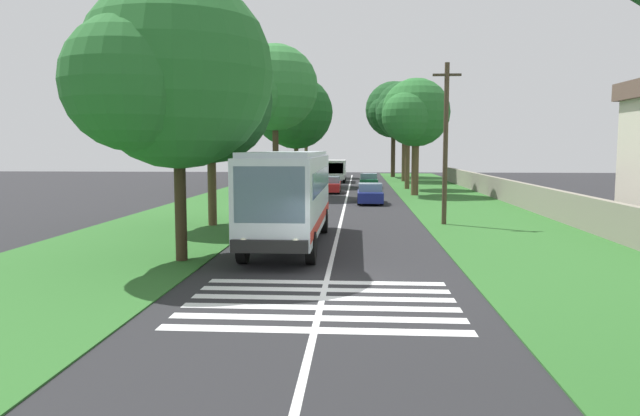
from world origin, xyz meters
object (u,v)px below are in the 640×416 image
roadside_tree_left_3 (205,104)px  roadside_tree_left_4 (172,78)px  trailing_car_0 (370,194)px  roadside_tree_right_3 (392,111)px  trailing_car_2 (369,181)px  trailing_minibus_0 (336,169)px  roadside_tree_left_0 (272,90)px  trailing_car_1 (330,185)px  roadside_tree_right_0 (403,113)px  roadside_tree_right_1 (414,115)px  roadside_tree_left_2 (294,115)px  roadside_tree_right_4 (406,110)px  coach_bus (290,192)px  utility_pole (446,142)px  roadside_tree_left_1 (304,114)px

roadside_tree_left_3 → roadside_tree_left_4: 9.13m
trailing_car_0 → roadside_tree_right_3: bearing=-5.4°
trailing_car_2 → roadside_tree_right_3: size_ratio=0.34×
trailing_minibus_0 → roadside_tree_left_0: 22.41m
trailing_car_1 → roadside_tree_right_0: (18.24, -7.58, 7.33)m
roadside_tree_right_1 → roadside_tree_right_3: size_ratio=0.75×
roadside_tree_left_3 → trailing_car_1: bearing=-12.6°
trailing_car_0 → roadside_tree_left_2: size_ratio=0.39×
roadside_tree_right_0 → trailing_car_0: bearing=171.3°
roadside_tree_left_2 → roadside_tree_right_4: (-3.84, -11.04, 0.23)m
coach_bus → roadside_tree_right_3: roadside_tree_right_3 is taller
trailing_car_0 → roadside_tree_right_0: size_ratio=0.37×
roadside_tree_right_0 → roadside_tree_right_4: size_ratio=1.16×
coach_bus → trailing_car_2: (35.02, -3.73, -1.48)m
roadside_tree_left_0 → roadside_tree_right_0: (22.41, -11.98, -0.49)m
coach_bus → roadside_tree_right_0: (46.16, -7.84, 5.85)m
coach_bus → utility_pole: size_ratio=1.39×
trailing_car_0 → trailing_minibus_0: trailing_minibus_0 is taller
roadside_tree_right_3 → utility_pole: (-49.62, 0.12, -4.63)m
coach_bus → utility_pole: 9.91m
roadside_tree_left_1 → roadside_tree_left_4: bearing=-179.0°
trailing_car_2 → roadside_tree_right_4: size_ratio=0.43×
utility_pole → roadside_tree_right_0: bearing=-1.1°
roadside_tree_right_4 → coach_bus: bearing=167.7°
utility_pole → roadside_tree_left_2: bearing=20.0°
roadside_tree_left_3 → coach_bus: bearing=-138.1°
roadside_tree_right_0 → roadside_tree_right_3: roadside_tree_right_3 is taller
coach_bus → trailing_car_2: 35.24m
coach_bus → roadside_tree_left_3: (5.35, 4.79, 3.86)m
roadside_tree_right_0 → trailing_car_2: bearing=159.8°
trailing_car_2 → roadside_tree_right_3: 23.03m
roadside_tree_right_3 → roadside_tree_right_1: bearing=180.0°
trailing_minibus_0 → roadside_tree_right_0: roadside_tree_right_0 is taller
coach_bus → roadside_tree_left_2: bearing=6.0°
roadside_tree_right_3 → trailing_minibus_0: bearing=149.0°
roadside_tree_right_0 → roadside_tree_right_3: 10.16m
roadside_tree_left_1 → roadside_tree_right_4: bearing=-152.1°
trailing_minibus_0 → roadside_tree_right_1: bearing=-160.1°
trailing_car_0 → roadside_tree_left_1: 38.54m
roadside_tree_right_1 → roadside_tree_left_1: bearing=21.5°
coach_bus → roadside_tree_left_3: roadside_tree_left_3 is taller
trailing_car_1 → roadside_tree_right_0: roadside_tree_right_0 is taller
roadside_tree_left_4 → roadside_tree_right_1: roadside_tree_left_4 is taller
roadside_tree_left_2 → roadside_tree_left_3: (-31.36, 0.92, -1.25)m
roadside_tree_left_2 → roadside_tree_right_3: bearing=-29.4°
trailing_car_0 → utility_pole: (-11.41, -3.51, 3.54)m
trailing_minibus_0 → roadside_tree_left_3: roadside_tree_left_3 is taller
coach_bus → roadside_tree_left_0: (23.75, 4.15, 6.35)m
trailing_car_2 → roadside_tree_right_1: bearing=-160.6°
roadside_tree_left_0 → trailing_minibus_0: bearing=-11.7°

